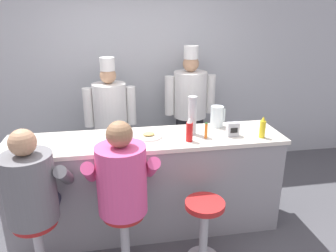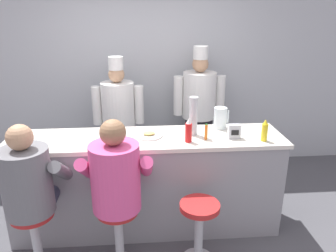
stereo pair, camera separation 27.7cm
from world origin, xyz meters
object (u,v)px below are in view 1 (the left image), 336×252
mustard_bottle_yellow (263,128)px  cereal_bowl (117,146)px  diner_seated_grey (32,191)px  cook_in_whites_far (190,105)px  napkin_dispenser_chrome (233,129)px  coffee_mug_blue (111,136)px  empty_stool_round (204,221)px  diner_seated_pink (122,183)px  cook_in_whites_near (111,117)px  breakfast_plate (149,136)px  ketchup_bottle_red (189,130)px  water_pitcher_clear (217,116)px  hot_sauce_bottle_orange (206,131)px  cup_stack_steel (192,115)px

mustard_bottle_yellow → cereal_bowl: mustard_bottle_yellow is taller
diner_seated_grey → cook_in_whites_far: 2.43m
napkin_dispenser_chrome → cereal_bowl: bearing=-174.0°
coffee_mug_blue → empty_stool_round: bearing=-36.5°
diner_seated_grey → diner_seated_pink: (0.71, 0.00, 0.01)m
coffee_mug_blue → cook_in_whites_near: (-0.01, 1.04, -0.14)m
coffee_mug_blue → napkin_dispenser_chrome: (1.18, -0.09, 0.03)m
diner_seated_grey → diner_seated_pink: 0.71m
mustard_bottle_yellow → napkin_dispenser_chrome: bearing=161.7°
breakfast_plate → diner_seated_pink: size_ratio=0.19×
breakfast_plate → cook_in_whites_far: cook_in_whites_far is taller
cook_in_whites_near → cereal_bowl: bearing=-87.4°
ketchup_bottle_red → coffee_mug_blue: (-0.73, 0.15, -0.07)m
water_pitcher_clear → coffee_mug_blue: bearing=-169.5°
ketchup_bottle_red → hot_sauce_bottle_orange: bearing=14.1°
ketchup_bottle_red → breakfast_plate: (-0.37, 0.17, -0.09)m
coffee_mug_blue → cook_in_whites_near: size_ratio=0.08×
coffee_mug_blue → cook_in_whites_far: cook_in_whites_far is taller
hot_sauce_bottle_orange → coffee_mug_blue: bearing=173.6°
mustard_bottle_yellow → cup_stack_steel: cup_stack_steel is taller
water_pitcher_clear → cup_stack_steel: (-0.31, -0.17, 0.08)m
diner_seated_grey → empty_stool_round: size_ratio=2.26×
napkin_dispenser_chrome → cook_in_whites_near: cook_in_whites_near is taller
cup_stack_steel → cook_in_whites_far: bearing=77.4°
coffee_mug_blue → cook_in_whites_far: (1.06, 1.20, -0.09)m
cook_in_whites_near → napkin_dispenser_chrome: bearing=-43.7°
hot_sauce_bottle_orange → napkin_dispenser_chrome: hot_sauce_bottle_orange is taller
diner_seated_pink → coffee_mug_blue: bearing=97.3°
mustard_bottle_yellow → diner_seated_grey: size_ratio=0.16×
mustard_bottle_yellow → water_pitcher_clear: bearing=131.2°
cereal_bowl → cook_in_whites_near: (-0.06, 1.25, -0.13)m
breakfast_plate → diner_seated_pink: bearing=-117.6°
ketchup_bottle_red → mustard_bottle_yellow: (0.72, -0.03, -0.01)m
mustard_bottle_yellow → cook_in_whites_far: bearing=105.7°
diner_seated_grey → cook_in_whites_far: bearing=45.7°
empty_stool_round → cook_in_whites_near: size_ratio=0.37×
mustard_bottle_yellow → hot_sauce_bottle_orange: size_ratio=1.36×
napkin_dispenser_chrome → breakfast_plate: bearing=172.4°
cook_in_whites_far → mustard_bottle_yellow: bearing=-74.3°
diner_seated_pink → cook_in_whites_near: cook_in_whites_near is taller
cup_stack_steel → napkin_dispenser_chrome: size_ratio=2.78×
diner_seated_grey → cook_in_whites_near: size_ratio=0.83×
breakfast_plate → diner_seated_grey: (-1.00, -0.56, -0.19)m
diner_seated_pink → cook_in_whites_far: 2.00m
cereal_bowl → cook_in_whites_near: 1.26m
empty_stool_round → mustard_bottle_yellow: bearing=30.7°
water_pitcher_clear → diner_seated_grey: size_ratio=0.16×
cereal_bowl → empty_stool_round: size_ratio=0.24×
cup_stack_steel → napkin_dispenser_chrome: cup_stack_steel is taller
hot_sauce_bottle_orange → cereal_bowl: 0.86m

